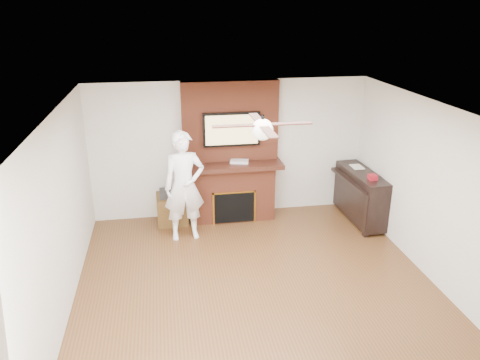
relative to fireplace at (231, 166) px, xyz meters
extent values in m
cube|color=#4F2F17|center=(0.00, -2.55, -1.09)|extent=(5.36, 5.86, 0.18)
cube|color=white|center=(0.00, -2.55, 1.59)|extent=(5.36, 5.86, 0.18)
cube|color=beige|center=(0.00, 0.29, 0.25)|extent=(5.36, 0.18, 2.50)
cube|color=beige|center=(-2.59, -2.55, 0.25)|extent=(0.18, 5.86, 2.50)
cube|color=beige|center=(2.59, -2.55, 0.25)|extent=(0.18, 5.86, 2.50)
cube|color=brown|center=(0.00, -0.05, -0.50)|extent=(1.50, 0.50, 1.00)
cube|color=black|center=(0.00, -0.08, 0.04)|extent=(1.78, 0.64, 0.08)
cube|color=brown|center=(0.00, 0.10, 0.79)|extent=(1.70, 0.20, 1.42)
cube|color=black|center=(0.00, -0.30, -0.69)|extent=(0.70, 0.06, 0.55)
cube|color=#BF8C2D|center=(0.00, -0.31, -0.40)|extent=(0.78, 0.02, 0.03)
cube|color=#BF8C2D|center=(-0.38, -0.31, -0.69)|extent=(0.03, 0.02, 0.61)
cube|color=#BF8C2D|center=(0.38, -0.31, -0.69)|extent=(0.03, 0.02, 0.61)
cube|color=black|center=(0.00, -0.04, 0.68)|extent=(1.00, 0.07, 0.60)
cube|color=tan|center=(0.00, -0.08, 0.68)|extent=(0.92, 0.01, 0.52)
cylinder|color=black|center=(0.00, -2.55, 1.43)|extent=(0.04, 0.04, 0.14)
sphere|color=white|center=(0.00, -2.55, 1.32)|extent=(0.26, 0.26, 0.26)
cube|color=black|center=(0.33, -2.55, 1.38)|extent=(0.55, 0.11, 0.01)
cube|color=black|center=(0.00, -2.22, 1.38)|extent=(0.11, 0.55, 0.01)
cube|color=black|center=(-0.33, -2.55, 1.38)|extent=(0.55, 0.11, 0.01)
cube|color=black|center=(0.00, -2.88, 1.38)|extent=(0.11, 0.55, 0.01)
imported|color=white|center=(-0.89, -0.69, -0.07)|extent=(0.72, 0.52, 1.85)
cube|color=#523617|center=(-1.10, -0.07, -0.74)|extent=(0.55, 0.55, 0.52)
cube|color=#2B2A2C|center=(-1.10, -0.07, -0.43)|extent=(0.42, 0.34, 0.10)
cube|color=black|center=(2.28, -0.55, -0.50)|extent=(0.48, 1.44, 0.87)
cube|color=black|center=(2.13, -1.18, -0.61)|extent=(0.07, 0.11, 0.77)
cube|color=black|center=(2.13, 0.09, -0.61)|extent=(0.07, 0.11, 0.77)
cube|color=black|center=(2.04, -0.55, -0.21)|extent=(0.21, 1.32, 0.05)
cube|color=silver|center=(2.28, -0.27, -0.06)|extent=(0.20, 0.27, 0.01)
cube|color=maroon|center=(2.28, -0.93, -0.02)|extent=(0.13, 0.13, 0.09)
cube|color=silver|center=(0.13, -0.10, 0.11)|extent=(0.36, 0.26, 0.05)
cylinder|color=orange|center=(-0.17, -0.19, -0.93)|extent=(0.07, 0.07, 0.14)
cylinder|color=#3D702D|center=(-0.11, -0.17, -0.95)|extent=(0.06, 0.06, 0.10)
cylinder|color=beige|center=(0.04, -0.18, -0.93)|extent=(0.09, 0.09, 0.13)
cylinder|color=teal|center=(0.29, -0.23, -0.96)|extent=(0.06, 0.06, 0.08)
camera|label=1|loc=(-1.17, -7.87, 2.75)|focal=35.00mm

